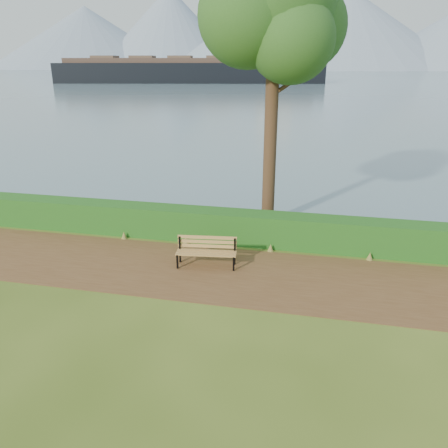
# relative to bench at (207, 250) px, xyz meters

# --- Properties ---
(ground) EXTENTS (140.00, 140.00, 0.00)m
(ground) POSITION_rel_bench_xyz_m (0.06, -0.69, -0.49)
(ground) COLOR #3D5317
(ground) RESTS_ON ground
(path) EXTENTS (40.00, 3.40, 0.01)m
(path) POSITION_rel_bench_xyz_m (0.06, -0.39, -0.48)
(path) COLOR brown
(path) RESTS_ON ground
(hedge) EXTENTS (32.00, 0.85, 1.00)m
(hedge) POSITION_rel_bench_xyz_m (0.06, 1.91, 0.01)
(hedge) COLOR #194A15
(hedge) RESTS_ON ground
(water) EXTENTS (700.00, 510.00, 0.00)m
(water) POSITION_rel_bench_xyz_m (0.06, 259.31, -0.48)
(water) COLOR slate
(water) RESTS_ON ground
(mountains) EXTENTS (585.00, 190.00, 70.00)m
(mountains) POSITION_rel_bench_xyz_m (-9.11, 405.36, 27.21)
(mountains) COLOR gray
(mountains) RESTS_ON ground
(bench) EXTENTS (1.73, 0.70, 0.84)m
(bench) POSITION_rel_bench_xyz_m (0.00, 0.00, 0.00)
(bench) COLOR black
(bench) RESTS_ON ground
(tree) EXTENTS (4.46, 4.07, 9.31)m
(tree) POSITION_rel_bench_xyz_m (1.26, 3.74, 6.44)
(tree) COLOR #311F14
(tree) RESTS_ON ground
(cargo_ship) EXTENTS (75.56, 25.50, 22.67)m
(cargo_ship) POSITION_rel_bench_xyz_m (-31.97, 115.42, 2.89)
(cargo_ship) COLOR black
(cargo_ship) RESTS_ON ground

